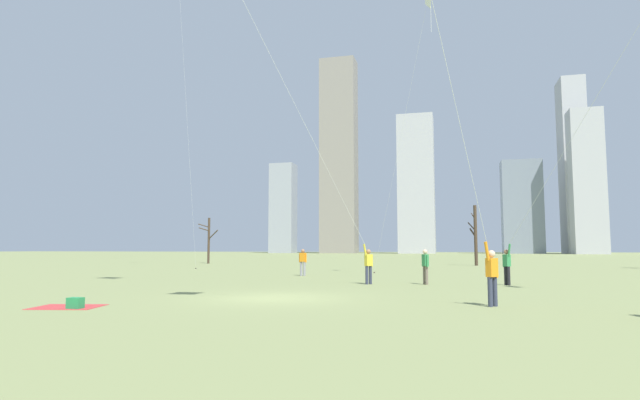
{
  "coord_description": "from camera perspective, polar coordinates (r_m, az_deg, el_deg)",
  "views": [
    {
      "loc": [
        5.93,
        -16.81,
        1.69
      ],
      "look_at": [
        0.0,
        6.0,
        3.86
      ],
      "focal_mm": 29.15,
      "sensor_mm": 36.0,
      "label": 1
    }
  ],
  "objects": [
    {
      "name": "ground_plane",
      "position": [
        17.9,
        -4.92,
        -10.67
      ],
      "size": [
        400.0,
        400.0,
        0.0
      ],
      "primitive_type": "plane",
      "color": "#848E56"
    },
    {
      "name": "kite_flyer_midfield_center_purple",
      "position": [
        22.96,
        0.09,
        3.76
      ],
      "size": [
        7.53,
        9.02,
        18.36
      ],
      "color": "#33384C",
      "rests_on": "ground"
    },
    {
      "name": "kite_flyer_foreground_left_yellow",
      "position": [
        14.62,
        15.72,
        4.57
      ],
      "size": [
        3.89,
        7.97,
        16.71
      ],
      "color": "#33384C",
      "rests_on": "ground"
    },
    {
      "name": "kite_flyer_far_back_teal",
      "position": [
        23.84,
        23.01,
        -0.71
      ],
      "size": [
        8.48,
        11.11,
        17.41
      ],
      "color": "black",
      "rests_on": "ground"
    },
    {
      "name": "bystander_watching_nearby",
      "position": [
        31.72,
        -1.9,
        -6.69
      ],
      "size": [
        0.5,
        0.26,
        1.62
      ],
      "color": "gray",
      "rests_on": "ground"
    },
    {
      "name": "bystander_strolling_midfield",
      "position": [
        24.69,
        11.49,
        -6.99
      ],
      "size": [
        0.34,
        0.46,
        1.62
      ],
      "color": "#726656",
      "rests_on": "ground"
    },
    {
      "name": "distant_kite_low_near_trees_white",
      "position": [
        32.89,
        11.28,
        18.47
      ],
      "size": [
        4.33,
        5.78,
        16.69
      ],
      "color": "white",
      "rests_on": "ground"
    },
    {
      "name": "picnic_spot",
      "position": [
        16.45,
        -25.58,
        -10.33
      ],
      "size": [
        2.06,
        1.76,
        0.31
      ],
      "color": "#CC3838",
      "rests_on": "ground"
    },
    {
      "name": "bare_tree_left_of_center",
      "position": [
        52.19,
        16.68,
        -3.66
      ],
      "size": [
        0.85,
        1.24,
        5.79
      ],
      "color": "#423326",
      "rests_on": "ground"
    },
    {
      "name": "bare_tree_leftmost",
      "position": [
        58.07,
        -12.12,
        -4.21
      ],
      "size": [
        2.69,
        2.12,
        4.97
      ],
      "color": "#423326",
      "rests_on": "ground"
    },
    {
      "name": "skyline_mid_tower_right",
      "position": [
        162.09,
        10.51,
        1.73
      ],
      "size": [
        10.94,
        8.16,
        42.45
      ],
      "color": "#B2B2B7",
      "rests_on": "ground"
    },
    {
      "name": "skyline_short_annex",
      "position": [
        167.49,
        21.28,
        -0.71
      ],
      "size": [
        11.47,
        7.89,
        27.95
      ],
      "color": "gray",
      "rests_on": "ground"
    },
    {
      "name": "skyline_tall_tower",
      "position": [
        173.7,
        -4.07,
        -0.92
      ],
      "size": [
        7.88,
        6.72,
        29.73
      ],
      "color": "#9EA3AD",
      "rests_on": "ground"
    },
    {
      "name": "skyline_slender_spire",
      "position": [
        169.74,
        2.08,
        4.92
      ],
      "size": [
        11.39,
        7.85,
        63.46
      ],
      "color": "gray",
      "rests_on": "ground"
    },
    {
      "name": "skyline_squat_block",
      "position": [
        159.7,
        27.24,
        1.84
      ],
      "size": [
        8.39,
        7.26,
        39.69
      ],
      "color": "#B2B2B7",
      "rests_on": "ground"
    },
    {
      "name": "skyline_mid_tower_left",
      "position": [
        175.95,
        26.05,
        3.41
      ],
      "size": [
        6.86,
        10.7,
        53.28
      ],
      "color": "#B2B2B7",
      "rests_on": "ground"
    }
  ]
}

